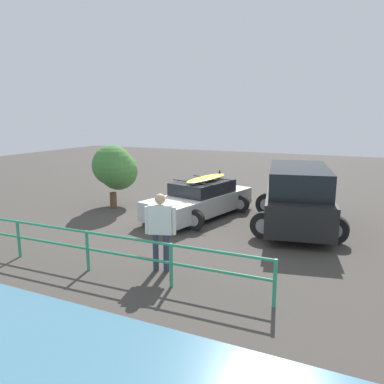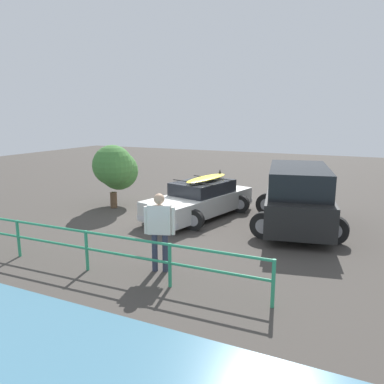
{
  "view_description": "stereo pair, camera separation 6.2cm",
  "coord_description": "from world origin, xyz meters",
  "px_view_note": "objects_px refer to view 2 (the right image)",
  "views": [
    {
      "loc": [
        -5.17,
        11.23,
        3.35
      ],
      "look_at": [
        -0.33,
        0.73,
        0.95
      ],
      "focal_mm": 35.0,
      "sensor_mm": 36.0,
      "label": 1
    },
    {
      "loc": [
        -5.23,
        11.21,
        3.35
      ],
      "look_at": [
        -0.33,
        0.73,
        0.95
      ],
      "focal_mm": 35.0,
      "sensor_mm": 36.0,
      "label": 2
    }
  ],
  "objects_px": {
    "sedan_car": "(200,199)",
    "person_bystander": "(160,225)",
    "bush_near_left": "(115,168)",
    "suv_car": "(298,197)"
  },
  "relations": [
    {
      "from": "suv_car",
      "to": "person_bystander",
      "type": "height_order",
      "value": "suv_car"
    },
    {
      "from": "suv_car",
      "to": "bush_near_left",
      "type": "xyz_separation_m",
      "value": [
        6.5,
        0.18,
        0.51
      ]
    },
    {
      "from": "bush_near_left",
      "to": "person_bystander",
      "type": "bearing_deg",
      "value": 135.12
    },
    {
      "from": "sedan_car",
      "to": "suv_car",
      "type": "bearing_deg",
      "value": -178.8
    },
    {
      "from": "sedan_car",
      "to": "person_bystander",
      "type": "distance_m",
      "value": 4.61
    },
    {
      "from": "sedan_car",
      "to": "bush_near_left",
      "type": "relative_size",
      "value": 1.92
    },
    {
      "from": "sedan_car",
      "to": "person_bystander",
      "type": "relative_size",
      "value": 2.58
    },
    {
      "from": "person_bystander",
      "to": "bush_near_left",
      "type": "distance_m",
      "value": 6.19
    },
    {
      "from": "bush_near_left",
      "to": "sedan_car",
      "type": "bearing_deg",
      "value": -177.98
    },
    {
      "from": "suv_car",
      "to": "person_bystander",
      "type": "xyz_separation_m",
      "value": [
        2.12,
        4.54,
        0.09
      ]
    }
  ]
}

